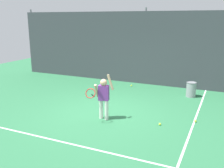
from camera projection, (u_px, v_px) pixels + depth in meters
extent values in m
plane|color=#2D7247|center=(104.00, 112.00, 8.08)|extent=(20.00, 20.00, 0.00)
cube|color=white|center=(63.00, 142.00, 6.13)|extent=(9.00, 0.05, 0.00)
cube|color=white|center=(197.00, 115.00, 7.87)|extent=(0.05, 9.00, 0.00)
cube|color=#383D42|center=(144.00, 49.00, 11.23)|extent=(12.83, 0.08, 3.17)
cylinder|color=slate|center=(33.00, 41.00, 13.78)|extent=(0.09, 0.09, 3.32)
cylinder|color=slate|center=(145.00, 47.00, 11.27)|extent=(0.09, 0.09, 3.32)
cylinder|color=silver|center=(101.00, 109.00, 7.52)|extent=(0.11, 0.11, 0.58)
cylinder|color=silver|center=(107.00, 110.00, 7.43)|extent=(0.11, 0.11, 0.58)
cube|color=#72338C|center=(104.00, 93.00, 7.35)|extent=(0.33, 0.23, 0.44)
sphere|color=tan|center=(104.00, 83.00, 7.27)|extent=(0.20, 0.20, 0.20)
cylinder|color=tan|center=(110.00, 82.00, 7.25)|extent=(0.22, 0.11, 0.46)
cylinder|color=tan|center=(97.00, 91.00, 7.32)|extent=(0.13, 0.30, 0.43)
cylinder|color=black|center=(93.00, 96.00, 7.25)|extent=(0.08, 0.24, 0.15)
torus|color=red|center=(90.00, 93.00, 7.01)|extent=(0.31, 0.22, 0.26)
cylinder|color=gray|center=(191.00, 90.00, 9.61)|extent=(0.36, 0.36, 0.55)
torus|color=#595B60|center=(192.00, 83.00, 9.54)|extent=(0.38, 0.38, 0.02)
sphere|color=#CCE033|center=(187.00, 93.00, 10.09)|extent=(0.07, 0.07, 0.07)
sphere|color=#CCE033|center=(160.00, 124.00, 7.09)|extent=(0.07, 0.07, 0.07)
sphere|color=#CCE033|center=(131.00, 86.00, 11.14)|extent=(0.07, 0.07, 0.07)
sphere|color=#CCE033|center=(195.00, 121.00, 7.30)|extent=(0.07, 0.07, 0.07)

